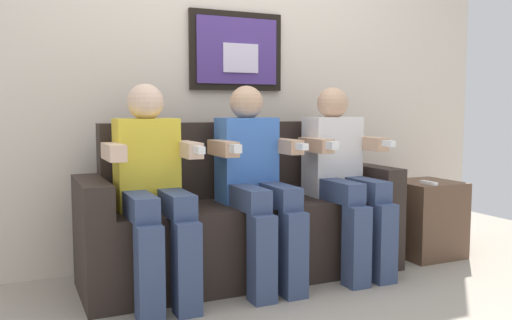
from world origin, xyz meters
name	(u,v)px	position (x,y,z in m)	size (l,w,h in m)	color
ground_plane	(268,292)	(0.00, 0.00, 0.00)	(5.53, 5.53, 0.00)	#9E9384
back_wall_assembly	(217,59)	(0.00, 0.76, 1.30)	(4.26, 0.10, 2.60)	beige
couch	(243,223)	(0.00, 0.33, 0.31)	(1.86, 0.58, 0.90)	#2D231E
person_on_left	(153,183)	(-0.57, 0.16, 0.61)	(0.46, 0.56, 1.11)	yellow
person_in_middle	(255,177)	(0.00, 0.16, 0.61)	(0.46, 0.56, 1.11)	#3F72CC
person_on_right	(343,172)	(0.58, 0.16, 0.61)	(0.46, 0.56, 1.11)	white
side_table_right	(425,218)	(1.28, 0.22, 0.25)	(0.40, 0.40, 0.50)	brown
spare_remote_on_table	(429,183)	(1.19, 0.10, 0.51)	(0.04, 0.13, 0.02)	white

